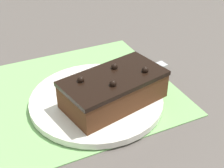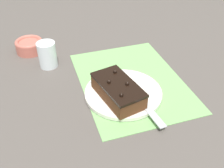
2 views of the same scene
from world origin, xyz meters
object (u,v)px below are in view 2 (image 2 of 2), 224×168
(serving_knife, at_px, (139,96))
(drinking_glass, at_px, (47,55))
(cake_plate, at_px, (123,93))
(small_bowl, at_px, (29,45))
(chocolate_cake, at_px, (118,90))

(serving_knife, relative_size, drinking_glass, 2.20)
(cake_plate, xyz_separation_m, small_bowl, (0.38, 0.27, 0.02))
(cake_plate, distance_m, serving_knife, 0.06)
(chocolate_cake, bearing_deg, drinking_glass, 33.52)
(cake_plate, relative_size, serving_knife, 1.17)
(cake_plate, height_order, chocolate_cake, chocolate_cake)
(chocolate_cake, distance_m, small_bowl, 0.47)
(drinking_glass, height_order, small_bowl, drinking_glass)
(drinking_glass, bearing_deg, serving_knife, -140.52)
(chocolate_cake, height_order, drinking_glass, drinking_glass)
(small_bowl, bearing_deg, chocolate_cake, -149.31)
(cake_plate, bearing_deg, small_bowl, 34.98)
(drinking_glass, bearing_deg, cake_plate, -140.28)
(chocolate_cake, bearing_deg, cake_plate, -49.29)
(cake_plate, relative_size, drinking_glass, 2.59)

